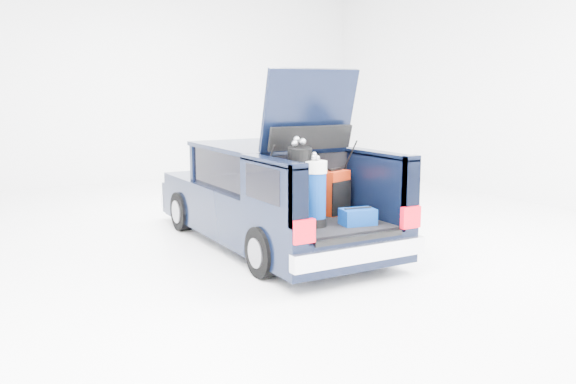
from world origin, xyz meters
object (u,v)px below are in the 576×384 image
red_suitcase (335,193)px  blue_golf_bag (316,193)px  car (267,197)px  blue_duffel (358,217)px  black_golf_bag (299,185)px

red_suitcase → blue_golf_bag: size_ratio=0.68×
car → red_suitcase: (0.38, -1.19, 0.21)m
blue_golf_bag → car: bearing=96.2°
car → blue_duffel: (0.27, -1.84, 0.03)m
red_suitcase → black_golf_bag: black_golf_bag is taller
car → blue_golf_bag: size_ratio=5.21×
red_suitcase → black_golf_bag: 0.79m
car → blue_duffel: 1.86m
red_suitcase → blue_duffel: bearing=-117.2°
car → red_suitcase: size_ratio=7.65×
car → black_golf_bag: size_ratio=4.39×
car → black_golf_bag: 1.56m
blue_duffel → red_suitcase: bearing=90.7°
red_suitcase → blue_duffel: 0.68m
blue_golf_bag → blue_duffel: blue_golf_bag is taller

